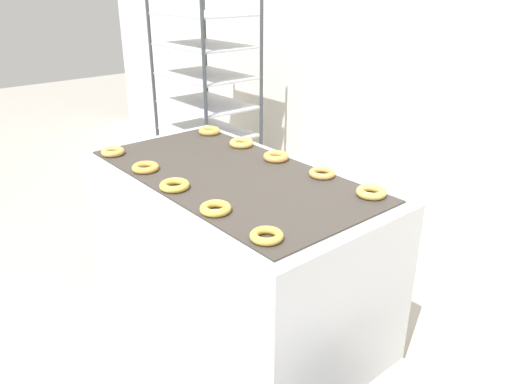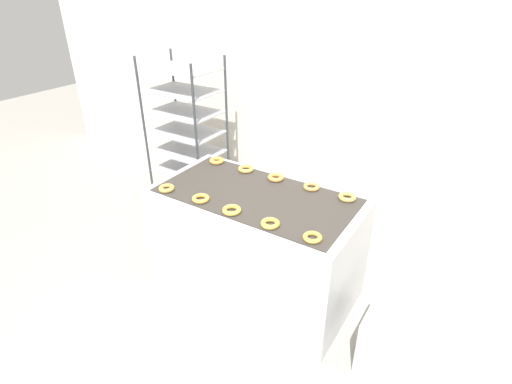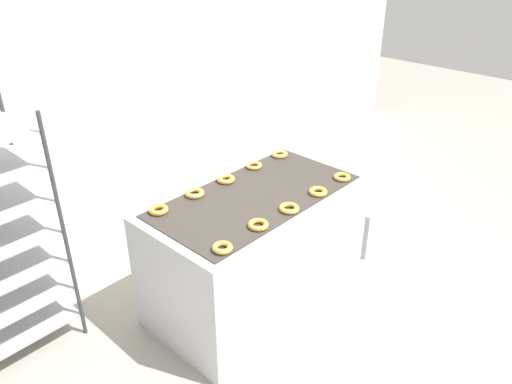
{
  "view_description": "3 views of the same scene",
  "coord_description": "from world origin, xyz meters",
  "px_view_note": "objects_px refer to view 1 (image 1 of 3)",
  "views": [
    {
      "loc": [
        1.64,
        -0.59,
        1.63
      ],
      "look_at": [
        0.0,
        0.79,
        0.7
      ],
      "focal_mm": 35.0,
      "sensor_mm": 36.0,
      "label": 1
    },
    {
      "loc": [
        1.29,
        -1.39,
        2.17
      ],
      "look_at": [
        0.0,
        0.64,
        0.85
      ],
      "focal_mm": 28.0,
      "sensor_mm": 36.0,
      "label": 2
    },
    {
      "loc": [
        -2.03,
        -1.25,
        2.36
      ],
      "look_at": [
        0.0,
        0.64,
        0.85
      ],
      "focal_mm": 35.0,
      "sensor_mm": 36.0,
      "label": 3
    }
  ],
  "objects_px": {
    "donut_near_left": "(145,167)",
    "donut_far_right": "(322,173)",
    "donut_near_center": "(174,185)",
    "donut_near_right": "(215,208)",
    "donut_near_leftmost": "(113,152)",
    "donut_far_center": "(275,156)",
    "donut_far_leftmost": "(209,131)",
    "fryer_machine": "(232,255)",
    "baking_rack_cart": "(207,104)",
    "donut_far_rightmost": "(371,192)",
    "donut_far_left": "(241,143)",
    "donut_near_rightmost": "(267,236)"
  },
  "relations": [
    {
      "from": "donut_near_center",
      "to": "donut_far_left",
      "type": "bearing_deg",
      "value": 115.23
    },
    {
      "from": "donut_near_rightmost",
      "to": "donut_far_right",
      "type": "distance_m",
      "value": 0.62
    },
    {
      "from": "donut_far_leftmost",
      "to": "donut_far_rightmost",
      "type": "bearing_deg",
      "value": -0.05
    },
    {
      "from": "donut_near_leftmost",
      "to": "donut_far_center",
      "type": "relative_size",
      "value": 0.93
    },
    {
      "from": "fryer_machine",
      "to": "donut_far_left",
      "type": "bearing_deg",
      "value": 134.04
    },
    {
      "from": "baking_rack_cart",
      "to": "donut_near_right",
      "type": "distance_m",
      "value": 1.96
    },
    {
      "from": "donut_near_rightmost",
      "to": "donut_far_left",
      "type": "bearing_deg",
      "value": 146.27
    },
    {
      "from": "donut_far_leftmost",
      "to": "donut_far_center",
      "type": "relative_size",
      "value": 0.98
    },
    {
      "from": "donut_near_right",
      "to": "donut_far_leftmost",
      "type": "height_order",
      "value": "donut_far_leftmost"
    },
    {
      "from": "fryer_machine",
      "to": "donut_near_right",
      "type": "distance_m",
      "value": 0.59
    },
    {
      "from": "donut_near_rightmost",
      "to": "donut_far_leftmost",
      "type": "height_order",
      "value": "donut_far_leftmost"
    },
    {
      "from": "donut_far_leftmost",
      "to": "donut_far_center",
      "type": "height_order",
      "value": "same"
    },
    {
      "from": "donut_far_center",
      "to": "donut_far_leftmost",
      "type": "bearing_deg",
      "value": 179.4
    },
    {
      "from": "fryer_machine",
      "to": "donut_far_center",
      "type": "xyz_separation_m",
      "value": [
        -0.0,
        0.27,
        0.43
      ]
    },
    {
      "from": "donut_far_rightmost",
      "to": "donut_far_leftmost",
      "type": "bearing_deg",
      "value": 179.95
    },
    {
      "from": "baking_rack_cart",
      "to": "donut_far_rightmost",
      "type": "distance_m",
      "value": 1.98
    },
    {
      "from": "donut_near_leftmost",
      "to": "donut_near_left",
      "type": "xyz_separation_m",
      "value": [
        0.3,
        0.02,
        -0.0
      ]
    },
    {
      "from": "donut_far_right",
      "to": "donut_far_leftmost",
      "type": "bearing_deg",
      "value": -179.55
    },
    {
      "from": "donut_near_left",
      "to": "donut_far_leftmost",
      "type": "bearing_deg",
      "value": 117.37
    },
    {
      "from": "donut_near_left",
      "to": "donut_near_center",
      "type": "relative_size",
      "value": 0.97
    },
    {
      "from": "donut_near_center",
      "to": "donut_near_right",
      "type": "xyz_separation_m",
      "value": [
        0.29,
        -0.0,
        0.0
      ]
    },
    {
      "from": "donut_near_left",
      "to": "donut_far_right",
      "type": "relative_size",
      "value": 1.04
    },
    {
      "from": "baking_rack_cart",
      "to": "donut_far_right",
      "type": "xyz_separation_m",
      "value": [
        1.64,
        -0.53,
        0.08
      ]
    },
    {
      "from": "donut_near_left",
      "to": "donut_far_rightmost",
      "type": "relative_size",
      "value": 0.99
    },
    {
      "from": "donut_near_center",
      "to": "donut_far_leftmost",
      "type": "relative_size",
      "value": 1.04
    },
    {
      "from": "donut_far_left",
      "to": "donut_far_center",
      "type": "distance_m",
      "value": 0.27
    },
    {
      "from": "donut_far_left",
      "to": "baking_rack_cart",
      "type": "bearing_deg",
      "value": 153.73
    },
    {
      "from": "donut_near_leftmost",
      "to": "donut_near_left",
      "type": "height_order",
      "value": "donut_near_leftmost"
    },
    {
      "from": "fryer_machine",
      "to": "donut_near_center",
      "type": "relative_size",
      "value": 11.92
    },
    {
      "from": "fryer_machine",
      "to": "donut_near_rightmost",
      "type": "distance_m",
      "value": 0.76
    },
    {
      "from": "donut_near_left",
      "to": "donut_far_center",
      "type": "height_order",
      "value": "donut_far_center"
    },
    {
      "from": "donut_near_center",
      "to": "donut_far_center",
      "type": "distance_m",
      "value": 0.55
    },
    {
      "from": "donut_far_right",
      "to": "donut_far_rightmost",
      "type": "bearing_deg",
      "value": -1.62
    },
    {
      "from": "donut_near_leftmost",
      "to": "donut_far_left",
      "type": "bearing_deg",
      "value": 62.36
    },
    {
      "from": "baking_rack_cart",
      "to": "donut_near_leftmost",
      "type": "xyz_separation_m",
      "value": [
        0.79,
        -1.1,
        0.08
      ]
    },
    {
      "from": "baking_rack_cart",
      "to": "donut_far_left",
      "type": "distance_m",
      "value": 1.21
    },
    {
      "from": "fryer_machine",
      "to": "donut_near_right",
      "type": "height_order",
      "value": "donut_near_right"
    },
    {
      "from": "baking_rack_cart",
      "to": "donut_near_right",
      "type": "xyz_separation_m",
      "value": [
        1.63,
        -1.09,
        0.08
      ]
    },
    {
      "from": "baking_rack_cart",
      "to": "donut_far_rightmost",
      "type": "bearing_deg",
      "value": -15.68
    },
    {
      "from": "donut_near_leftmost",
      "to": "donut_near_left",
      "type": "bearing_deg",
      "value": 3.08
    },
    {
      "from": "donut_far_leftmost",
      "to": "donut_far_rightmost",
      "type": "height_order",
      "value": "donut_far_leftmost"
    },
    {
      "from": "baking_rack_cart",
      "to": "donut_far_right",
      "type": "relative_size",
      "value": 13.12
    },
    {
      "from": "donut_near_left",
      "to": "donut_far_center",
      "type": "xyz_separation_m",
      "value": [
        0.27,
        0.54,
        0.0
      ]
    },
    {
      "from": "fryer_machine",
      "to": "baking_rack_cart",
      "type": "bearing_deg",
      "value": 148.96
    },
    {
      "from": "donut_near_rightmost",
      "to": "donut_far_right",
      "type": "xyz_separation_m",
      "value": [
        -0.27,
        0.56,
        -0.0
      ]
    },
    {
      "from": "donut_near_center",
      "to": "donut_near_right",
      "type": "distance_m",
      "value": 0.29
    },
    {
      "from": "fryer_machine",
      "to": "donut_far_center",
      "type": "distance_m",
      "value": 0.51
    },
    {
      "from": "donut_far_right",
      "to": "donut_far_rightmost",
      "type": "xyz_separation_m",
      "value": [
        0.27,
        -0.01,
        0.0
      ]
    },
    {
      "from": "donut_far_left",
      "to": "donut_far_rightmost",
      "type": "bearing_deg",
      "value": -0.09
    },
    {
      "from": "donut_far_leftmost",
      "to": "donut_far_rightmost",
      "type": "relative_size",
      "value": 0.98
    }
  ]
}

